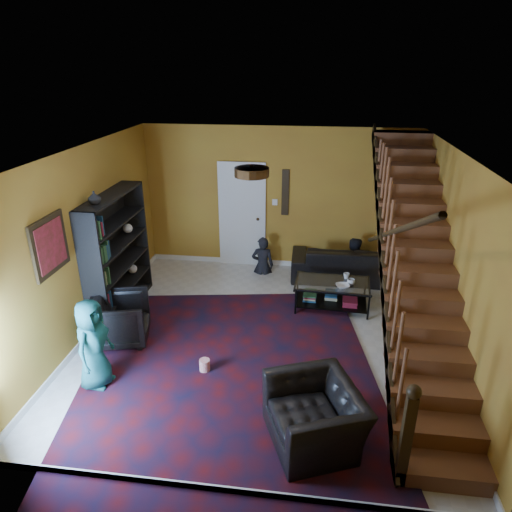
{
  "coord_description": "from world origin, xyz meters",
  "views": [
    {
      "loc": [
        0.72,
        -5.85,
        3.9
      ],
      "look_at": [
        -0.11,
        0.4,
        1.19
      ],
      "focal_mm": 32.0,
      "sensor_mm": 36.0,
      "label": 1
    }
  ],
  "objects": [
    {
      "name": "popcorn_bucket",
      "position": [
        -0.64,
        -0.9,
        0.1
      ],
      "size": [
        0.18,
        0.18,
        0.17
      ],
      "primitive_type": "cylinder",
      "rotation": [
        0.0,
        0.0,
        -0.27
      ],
      "color": "red",
      "rests_on": "rug"
    },
    {
      "name": "bowl",
      "position": [
        1.25,
        0.94,
        0.5
      ],
      "size": [
        0.27,
        0.27,
        0.05
      ],
      "primitive_type": "imported",
      "rotation": [
        0.0,
        0.0,
        0.25
      ],
      "color": "#999999",
      "rests_on": "coffee_table"
    },
    {
      "name": "wall_hanging",
      "position": [
        0.15,
        2.73,
        1.55
      ],
      "size": [
        0.14,
        0.03,
        0.9
      ],
      "primitive_type": "cube",
      "color": "black",
      "rests_on": "room"
    },
    {
      "name": "framed_picture",
      "position": [
        -2.57,
        -0.9,
        1.75
      ],
      "size": [
        0.04,
        0.74,
        0.74
      ],
      "primitive_type": "cube",
      "color": "maroon",
      "rests_on": "room"
    },
    {
      "name": "cup_a",
      "position": [
        1.39,
        1.07,
        0.52
      ],
      "size": [
        0.14,
        0.14,
        0.1
      ],
      "primitive_type": "imported",
      "rotation": [
        0.0,
        0.0,
        -0.08
      ],
      "color": "#999999",
      "rests_on": "coffee_table"
    },
    {
      "name": "staircase",
      "position": [
        2.12,
        -0.0,
        1.4
      ],
      "size": [
        0.95,
        5.02,
        3.18
      ],
      "color": "brown",
      "rests_on": "floor"
    },
    {
      "name": "door",
      "position": [
        -0.7,
        2.73,
        1.02
      ],
      "size": [
        0.82,
        0.05,
        2.05
      ],
      "primitive_type": "cube",
      "color": "silver",
      "rests_on": "floor"
    },
    {
      "name": "room",
      "position": [
        -1.33,
        1.33,
        0.05
      ],
      "size": [
        5.5,
        5.5,
        5.5
      ],
      "color": "#B48A28",
      "rests_on": "ground"
    },
    {
      "name": "person_child",
      "position": [
        -1.95,
        -1.33,
        0.61
      ],
      "size": [
        0.47,
        0.65,
        1.23
      ],
      "primitive_type": "imported",
      "rotation": [
        0.0,
        0.0,
        1.44
      ],
      "color": "#185B5A",
      "rests_on": "armchair_left"
    },
    {
      "name": "armchair_right",
      "position": [
        0.84,
        -1.93,
        0.34
      ],
      "size": [
        1.24,
        1.31,
        0.68
      ],
      "primitive_type": "imported",
      "rotation": [
        0.0,
        0.0,
        -1.18
      ],
      "color": "black",
      "rests_on": "floor"
    },
    {
      "name": "sofa",
      "position": [
        1.5,
        2.3,
        0.34
      ],
      "size": [
        2.32,
        0.94,
        0.67
      ],
      "primitive_type": "imported",
      "rotation": [
        0.0,
        0.0,
        3.16
      ],
      "color": "black",
      "rests_on": "floor"
    },
    {
      "name": "armchair_left",
      "position": [
        -2.05,
        -0.32,
        0.37
      ],
      "size": [
        0.99,
        0.97,
        0.74
      ],
      "primitive_type": "imported",
      "rotation": [
        0.0,
        0.0,
        1.82
      ],
      "color": "black",
      "rests_on": "floor"
    },
    {
      "name": "vase",
      "position": [
        -2.41,
        0.1,
        2.1
      ],
      "size": [
        0.18,
        0.18,
        0.19
      ],
      "primitive_type": "imported",
      "color": "#999999",
      "rests_on": "bookshelf"
    },
    {
      "name": "cup_b",
      "position": [
        1.32,
        1.3,
        0.52
      ],
      "size": [
        0.13,
        0.13,
        0.1
      ],
      "primitive_type": "imported",
      "rotation": [
        0.0,
        0.0,
        -0.23
      ],
      "color": "#999999",
      "rests_on": "coffee_table"
    },
    {
      "name": "floor",
      "position": [
        0.0,
        0.0,
        0.0
      ],
      "size": [
        5.5,
        5.5,
        0.0
      ],
      "primitive_type": "plane",
      "color": "beige",
      "rests_on": "ground"
    },
    {
      "name": "person_adult_a",
      "position": [
        -0.24,
        2.35,
        0.15
      ],
      "size": [
        0.46,
        0.31,
        1.2
      ],
      "primitive_type": "imported",
      "rotation": [
        0.0,
        0.0,
        3.21
      ],
      "color": "black",
      "rests_on": "sofa"
    },
    {
      "name": "rug",
      "position": [
        -0.3,
        -0.88,
        0.01
      ],
      "size": [
        4.53,
        4.98,
        0.02
      ],
      "primitive_type": "cube",
      "rotation": [
        0.0,
        0.0,
        0.16
      ],
      "color": "#420B0F",
      "rests_on": "floor"
    },
    {
      "name": "coffee_table",
      "position": [
        1.09,
        1.11,
        0.27
      ],
      "size": [
        1.27,
        0.78,
        0.47
      ],
      "rotation": [
        0.0,
        0.0,
        -0.05
      ],
      "color": "black",
      "rests_on": "floor"
    },
    {
      "name": "ceiling_fixture",
      "position": [
        0.0,
        -0.8,
        2.74
      ],
      "size": [
        0.4,
        0.4,
        0.1
      ],
      "primitive_type": "cylinder",
      "color": "#3F2814",
      "rests_on": "room"
    },
    {
      "name": "person_adult_b",
      "position": [
        1.5,
        2.35,
        0.18
      ],
      "size": [
        0.65,
        0.53,
        1.27
      ],
      "primitive_type": "imported",
      "rotation": [
        0.0,
        0.0,
        3.22
      ],
      "color": "black",
      "rests_on": "sofa"
    },
    {
      "name": "bookshelf",
      "position": [
        -2.4,
        0.6,
        0.96
      ],
      "size": [
        0.35,
        1.8,
        2.0
      ],
      "color": "black",
      "rests_on": "floor"
    }
  ]
}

